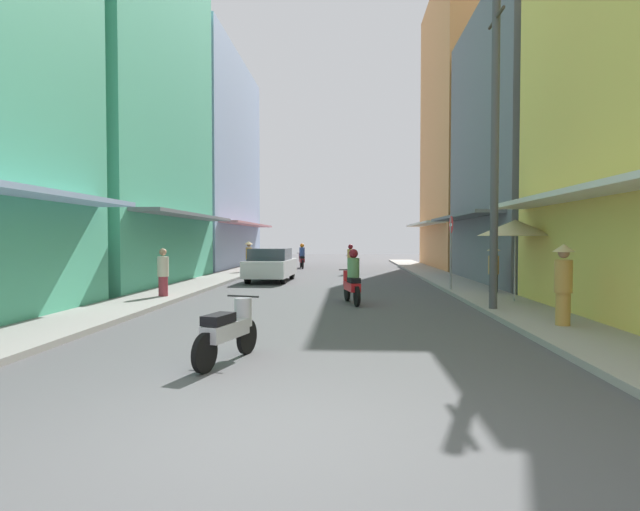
% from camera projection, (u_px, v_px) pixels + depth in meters
% --- Properties ---
extents(ground_plane, '(84.42, 84.42, 0.00)m').
position_uv_depth(ground_plane, '(327.00, 286.00, 19.83)').
color(ground_plane, '#4C4C4F').
extents(sidewalk_left, '(1.86, 46.37, 0.12)m').
position_uv_depth(sidewalk_left, '(199.00, 284.00, 20.12)').
color(sidewalk_left, gray).
rests_on(sidewalk_left, ground).
extents(sidewalk_right, '(1.86, 46.37, 0.12)m').
position_uv_depth(sidewalk_right, '(460.00, 286.00, 19.53)').
color(sidewalk_right, '#9E9991').
rests_on(sidewalk_right, ground).
extents(building_left_mid, '(7.05, 10.39, 17.82)m').
position_uv_depth(building_left_mid, '(104.00, 65.00, 20.38)').
color(building_left_mid, '#4CB28C').
rests_on(building_left_mid, ground).
extents(building_left_far, '(7.05, 13.20, 13.46)m').
position_uv_depth(building_left_far, '(196.00, 164.00, 32.66)').
color(building_left_far, '#8CA5CC').
rests_on(building_left_far, ground).
extents(building_right_mid, '(7.05, 9.86, 11.40)m').
position_uv_depth(building_right_mid, '(548.00, 146.00, 20.88)').
color(building_right_mid, slate).
rests_on(building_right_mid, ground).
extents(building_right_far, '(7.05, 10.73, 17.50)m').
position_uv_depth(building_right_far, '(481.00, 129.00, 31.57)').
color(building_right_far, '#D88C4C').
rests_on(building_right_far, ground).
extents(motorbike_red, '(0.64, 1.78, 1.58)m').
position_uv_depth(motorbike_red, '(352.00, 279.00, 14.48)').
color(motorbike_red, black).
rests_on(motorbike_red, ground).
extents(motorbike_maroon, '(0.61, 1.79, 1.58)m').
position_uv_depth(motorbike_maroon, '(302.00, 257.00, 32.11)').
color(motorbike_maroon, black).
rests_on(motorbike_maroon, ground).
extents(motorbike_green, '(0.55, 1.81, 1.58)m').
position_uv_depth(motorbike_green, '(351.00, 261.00, 26.93)').
color(motorbike_green, black).
rests_on(motorbike_green, ground).
extents(motorbike_silver, '(0.70, 1.76, 0.96)m').
position_uv_depth(motorbike_silver, '(229.00, 329.00, 7.63)').
color(motorbike_silver, black).
rests_on(motorbike_silver, ground).
extents(parked_car, '(1.87, 4.15, 1.45)m').
position_uv_depth(parked_car, '(271.00, 265.00, 22.12)').
color(parked_car, silver).
rests_on(parked_car, ground).
extents(pedestrian_crossing, '(0.44, 0.44, 1.63)m').
position_uv_depth(pedestrian_crossing, '(494.00, 268.00, 16.47)').
color(pedestrian_crossing, '#262628').
rests_on(pedestrian_crossing, ground).
extents(pedestrian_midway, '(0.44, 0.44, 1.73)m').
position_uv_depth(pedestrian_midway, '(249.00, 255.00, 27.19)').
color(pedestrian_midway, '#262628').
rests_on(pedestrian_midway, ground).
extents(pedestrian_far, '(0.34, 0.34, 1.57)m').
position_uv_depth(pedestrian_far, '(163.00, 274.00, 15.39)').
color(pedestrian_far, '#99333F').
rests_on(pedestrian_far, ground).
extents(pedestrian_foreground, '(0.44, 0.44, 1.76)m').
position_uv_depth(pedestrian_foreground, '(563.00, 282.00, 10.17)').
color(pedestrian_foreground, '#BF8C3F').
rests_on(pedestrian_foreground, ground).
extents(vendor_umbrella, '(2.06, 2.06, 2.40)m').
position_uv_depth(vendor_umbrella, '(515.00, 228.00, 14.10)').
color(vendor_umbrella, '#99999E').
rests_on(vendor_umbrella, ground).
extents(utility_pole, '(0.20, 1.20, 7.89)m').
position_uv_depth(utility_pole, '(495.00, 152.00, 12.53)').
color(utility_pole, '#4C4C4F').
rests_on(utility_pole, ground).
extents(street_sign_no_entry, '(0.07, 0.60, 2.65)m').
position_uv_depth(street_sign_no_entry, '(451.00, 243.00, 17.39)').
color(street_sign_no_entry, gray).
rests_on(street_sign_no_entry, ground).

